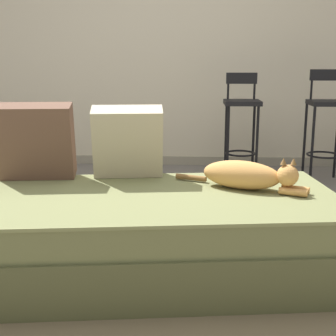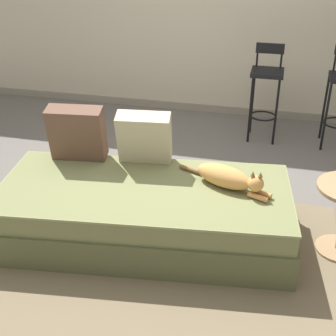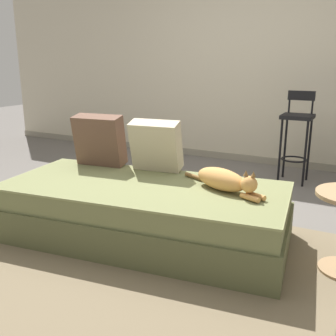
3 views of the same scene
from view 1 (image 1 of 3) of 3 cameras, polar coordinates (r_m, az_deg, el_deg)
ground_plane at (r=2.89m, az=-2.69°, el=-9.05°), size 16.00×16.00×0.00m
wall_back_panel at (r=4.92m, az=-0.18°, el=15.51°), size 8.00×0.10×2.60m
wall_baseboard_trim at (r=4.97m, az=-0.20°, el=0.94°), size 8.00×0.02×0.09m
area_rug at (r=2.26m, az=-4.51°, el=-15.61°), size 2.77×2.04×0.01m
couch at (r=2.44m, az=-3.68°, el=-7.93°), size 2.16×1.18×0.42m
throw_pillow_corner at (r=2.75m, az=-15.79°, el=3.15°), size 0.44×0.26×0.44m
throw_pillow_middle at (r=2.69m, az=-4.93°, el=3.21°), size 0.42×0.28×0.42m
cat at (r=2.50m, az=9.60°, el=-0.87°), size 0.70×0.37×0.19m
bar_stool_near_window at (r=4.30m, az=8.96°, el=6.23°), size 0.32×0.32×0.97m
bar_stool_by_doorway at (r=4.44m, az=18.72°, el=5.75°), size 0.32×0.32×1.00m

